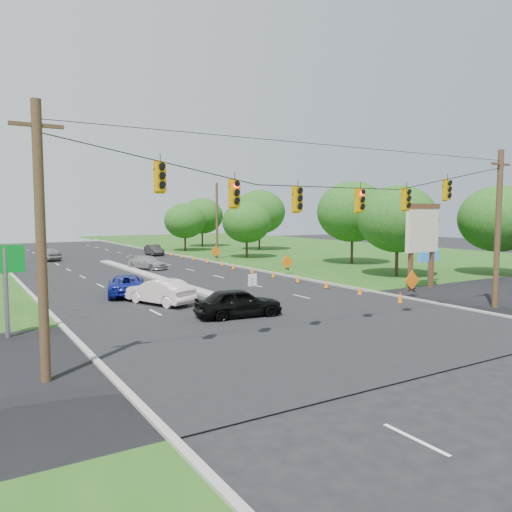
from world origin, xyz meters
TOP-DOWN VIEW (x-y plane):
  - ground at (0.00, 0.00)m, footprint 160.00×160.00m
  - grass_right at (30.00, 20.00)m, footprint 40.00×160.00m
  - cross_street at (0.00, 0.00)m, footprint 160.00×14.00m
  - curb_left at (-10.10, 30.00)m, footprint 0.25×110.00m
  - curb_right at (10.10, 30.00)m, footprint 0.25×110.00m
  - median at (0.00, 21.00)m, footprint 1.00×34.00m
  - median_sign at (0.00, 6.00)m, footprint 0.55×0.06m
  - signal_span at (-0.05, -1.00)m, footprint 25.60×0.32m
  - utility_pole_far_right at (12.50, 35.00)m, footprint 0.28×0.28m
  - pylon_sign at (14.31, 6.20)m, footprint 5.90×2.30m
  - cone_0 at (8.65, 3.00)m, footprint 0.32×0.32m
  - cone_1 at (8.65, 6.50)m, footprint 0.32×0.32m
  - cone_2 at (8.65, 10.00)m, footprint 0.32×0.32m
  - cone_3 at (8.65, 13.50)m, footprint 0.32×0.32m
  - cone_4 at (8.65, 17.00)m, footprint 0.32×0.32m
  - cone_5 at (8.65, 20.50)m, footprint 0.32×0.32m
  - cone_6 at (8.65, 24.00)m, footprint 0.32×0.32m
  - cone_7 at (9.25, 27.50)m, footprint 0.32×0.32m
  - cone_8 at (9.25, 31.00)m, footprint 0.32×0.32m
  - cone_9 at (9.25, 34.50)m, footprint 0.32×0.32m
  - cone_10 at (9.25, 38.00)m, footprint 0.32×0.32m
  - cone_11 at (9.25, 41.50)m, footprint 0.32×0.32m
  - work_sign_0 at (10.80, 4.00)m, footprint 1.27×0.58m
  - work_sign_1 at (10.80, 18.00)m, footprint 1.27×0.58m
  - work_sign_2 at (10.80, 32.00)m, footprint 1.27×0.58m
  - tree_7 at (18.00, 12.00)m, footprint 6.72×6.72m
  - tree_8 at (22.00, 22.00)m, footprint 7.56×7.56m
  - tree_9 at (16.00, 34.00)m, footprint 5.88×5.88m
  - tree_10 at (24.00, 44.00)m, footprint 7.56×7.56m
  - tree_11 at (20.00, 55.00)m, footprint 6.72×6.72m
  - tree_12 at (14.00, 48.00)m, footprint 5.88×5.88m
  - tree_13 at (26.00, 8.00)m, footprint 6.72×6.72m
  - black_sedan at (-1.72, 4.58)m, footprint 4.79×2.41m
  - white_sedan at (-3.86, 10.42)m, footprint 3.20×4.90m
  - blue_pickup at (-4.62, 14.62)m, footprint 3.65×5.52m
  - silver_car_far at (1.77, 28.79)m, footprint 3.42×4.75m
  - silver_car_oncoming at (-5.03, 43.09)m, footprint 2.49×4.67m
  - dark_car_receding at (7.74, 43.58)m, footprint 1.58×4.22m

SIDE VIEW (x-z plane):
  - ground at x=0.00m, z-range 0.00..0.00m
  - grass_right at x=30.00m, z-range -0.03..0.03m
  - cross_street at x=0.00m, z-range -0.01..0.01m
  - curb_left at x=-10.10m, z-range -0.08..0.08m
  - curb_right at x=10.10m, z-range -0.08..0.08m
  - median at x=0.00m, z-range -0.09..0.09m
  - cone_0 at x=8.65m, z-range 0.00..0.70m
  - cone_1 at x=8.65m, z-range 0.00..0.70m
  - cone_2 at x=8.65m, z-range 0.00..0.70m
  - cone_3 at x=8.65m, z-range 0.00..0.70m
  - cone_4 at x=8.65m, z-range 0.00..0.70m
  - cone_5 at x=8.65m, z-range 0.00..0.70m
  - cone_6 at x=8.65m, z-range 0.00..0.70m
  - cone_7 at x=9.25m, z-range 0.00..0.70m
  - cone_8 at x=9.25m, z-range 0.00..0.70m
  - cone_9 at x=9.25m, z-range 0.00..0.70m
  - cone_10 at x=9.25m, z-range 0.00..0.70m
  - cone_11 at x=9.25m, z-range 0.00..0.70m
  - silver_car_far at x=1.77m, z-range 0.00..1.28m
  - dark_car_receding at x=7.74m, z-range 0.00..1.38m
  - blue_pickup at x=-4.62m, z-range 0.00..1.41m
  - silver_car_oncoming at x=-5.03m, z-range 0.00..1.51m
  - white_sedan at x=-3.86m, z-range 0.00..1.53m
  - black_sedan at x=-1.72m, z-range 0.00..1.57m
  - work_sign_0 at x=10.80m, z-range 0.41..1.78m
  - work_sign_1 at x=10.80m, z-range 0.41..1.78m
  - work_sign_2 at x=10.80m, z-range 0.41..1.78m
  - median_sign at x=0.00m, z-range 0.44..2.49m
  - pylon_sign at x=14.31m, z-range 0.94..7.06m
  - tree_9 at x=16.00m, z-range 0.91..7.77m
  - tree_12 at x=14.00m, z-range 0.91..7.77m
  - utility_pole_far_right at x=12.50m, z-range 0.00..9.00m
  - tree_7 at x=18.00m, z-range 1.04..8.88m
  - tree_11 at x=20.00m, z-range 1.04..8.88m
  - tree_13 at x=26.00m, z-range 1.04..8.88m
  - signal_span at x=-0.05m, z-range 0.47..9.47m
  - tree_8 at x=22.00m, z-range 1.17..9.99m
  - tree_10 at x=24.00m, z-range 1.17..9.99m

